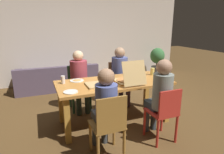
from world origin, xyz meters
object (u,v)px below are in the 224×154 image
object	(u,v)px
plate_1	(71,92)
potted_plant	(157,60)
person_1	(120,71)
couch	(58,80)
drinking_glass_1	(63,80)
chair_1	(118,81)
plate_0	(77,80)
person_0	(105,105)
person_2	(79,76)
pizza_box_0	(128,79)
chair_0	(109,125)
person_3	(160,93)
dining_table	(114,87)
chair_2	(79,86)
chair_3	(164,112)
pizza_box_1	(97,85)
drinking_glass_0	(152,72)

from	to	relation	value
plate_1	potted_plant	world-z (taller)	potted_plant
person_1	couch	size ratio (longest dim) A/B	0.59
drinking_glass_1	potted_plant	bearing A→B (deg)	32.79
chair_1	person_1	xyz separation A→B (m)	(0.00, -0.13, 0.26)
plate_0	person_0	bearing A→B (deg)	-82.10
person_2	plate_1	world-z (taller)	person_2
person_1	couch	bearing A→B (deg)	126.45
person_0	person_2	distance (m)	1.52
pizza_box_0	chair_1	bearing A→B (deg)	76.02
person_0	chair_0	bearing A→B (deg)	-90.00
person_3	plate_0	world-z (taller)	person_3
chair_0	dining_table	bearing A→B (deg)	63.70
person_2	drinking_glass_1	xyz separation A→B (m)	(-0.39, -0.53, 0.11)
pizza_box_0	potted_plant	xyz separation A→B (m)	(2.41, 2.58, -0.27)
chair_2	plate_1	bearing A→B (deg)	-107.37
chair_3	person_1	bearing A→B (deg)	90.00
person_0	pizza_box_1	xyz separation A→B (m)	(0.10, 0.67, 0.07)
chair_2	drinking_glass_1	distance (m)	0.85
dining_table	chair_1	distance (m)	0.98
person_2	pizza_box_1	world-z (taller)	person_2
potted_plant	chair_2	bearing A→B (deg)	-152.84
pizza_box_0	couch	bearing A→B (deg)	110.72
chair_1	chair_2	xyz separation A→B (m)	(-0.90, 0.01, -0.01)
chair_1	person_2	distance (m)	0.94
chair_2	person_2	size ratio (longest dim) A/B	0.73
person_3	pizza_box_1	bearing A→B (deg)	142.13
chair_2	plate_0	bearing A→B (deg)	-104.10
chair_0	person_0	world-z (taller)	person_0
person_2	person_3	distance (m)	1.73
plate_1	drinking_glass_0	xyz separation A→B (m)	(1.68, 0.40, 0.07)
chair_1	chair_3	world-z (taller)	chair_1
person_1	chair_3	distance (m)	1.61
person_3	couch	bearing A→B (deg)	111.16
person_0	pizza_box_1	world-z (taller)	person_0
pizza_box_1	drinking_glass_0	bearing A→B (deg)	10.96
chair_1	chair_3	xyz separation A→B (m)	(-0.00, -1.72, -0.01)
person_3	drinking_glass_0	bearing A→B (deg)	63.77
person_0	chair_3	xyz separation A→B (m)	(0.90, -0.09, -0.23)
chair_0	chair_1	distance (m)	1.99
pizza_box_1	potted_plant	size ratio (longest dim) A/B	0.35
chair_3	chair_2	bearing A→B (deg)	117.61
person_0	person_1	world-z (taller)	person_1
chair_3	drinking_glass_0	size ratio (longest dim) A/B	6.10
person_1	person_0	bearing A→B (deg)	-121.03
plate_1	chair_1	bearing A→B (deg)	41.74
chair_1	person_1	size ratio (longest dim) A/B	0.72
person_0	pizza_box_0	size ratio (longest dim) A/B	2.29
chair_0	potted_plant	size ratio (longest dim) A/B	0.93
plate_0	couch	size ratio (longest dim) A/B	0.11
chair_3	chair_0	bearing A→B (deg)	-176.33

